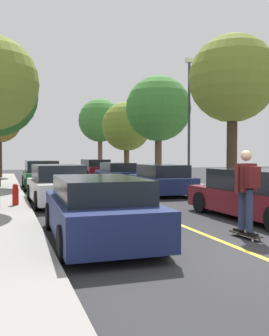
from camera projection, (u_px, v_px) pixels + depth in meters
The scene contains 17 objects.
ground at pixel (244, 250), 6.94m from camera, with size 80.00×80.00×0.00m, color #2D2D30.
center_line at pixel (160, 217), 10.71m from camera, with size 0.12×39.20×0.01m, color gold.
parked_car_left_nearest at pixel (98, 209), 7.71m from camera, with size 2.07×4.35×1.32m.
parked_car_left_near at pixel (58, 185), 13.41m from camera, with size 2.03×4.11×1.42m.
parked_car_left_far at pixel (41, 175), 19.61m from camera, with size 1.86×4.34×1.47m.
parked_car_right_nearest at pixel (260, 195), 10.16m from camera, with size 2.03×4.70×1.37m.
parked_car_right_near at pixel (161, 180), 16.57m from camera, with size 1.97×4.10×1.34m.
parked_car_right_far at pixel (117, 173), 22.95m from camera, with size 2.01×4.49×1.29m.
parked_car_right_farthest at pixel (95, 169), 28.54m from camera, with size 2.10×4.08×1.42m.
street_tree_right_nearest at pixel (233, 79), 15.07m from camera, with size 3.54×3.54×6.50m.
street_tree_right_near at pixel (158, 109), 22.32m from camera, with size 3.91×3.91×6.36m.
street_tree_right_far at pixel (127, 127), 28.14m from camera, with size 3.72×3.72×5.65m.
street_tree_right_farthest at pixel (100, 121), 35.87m from camera, with size 4.15×4.15×7.01m.
fire_hydrant at pixel (15, 194), 12.16m from camera, with size 0.20×0.20×0.70m.
streetlamp at pixel (189, 115), 17.70m from camera, with size 0.36×0.24×6.21m.
skateboard at pixel (245, 234), 7.96m from camera, with size 0.28×0.85×0.10m.
skateboarder at pixel (247, 186), 7.89m from camera, with size 0.58×0.71×1.78m.
Camera 1 is at (-4.21, -5.81, 1.79)m, focal length 39.81 mm.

